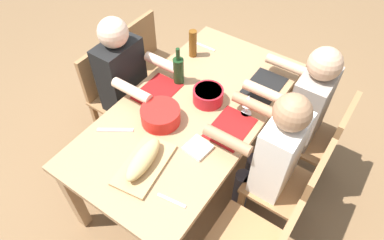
{
  "coord_description": "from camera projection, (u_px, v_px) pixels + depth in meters",
  "views": [
    {
      "loc": [
        -1.3,
        -0.89,
        2.4
      ],
      "look_at": [
        0.0,
        0.0,
        0.63
      ],
      "focal_mm": 32.07,
      "sensor_mm": 36.0,
      "label": 1
    }
  ],
  "objects": [
    {
      "name": "diner_far_center",
      "position": [
        126.0,
        80.0,
        2.54
      ],
      "size": [
        0.41,
        0.53,
        1.2
      ],
      "color": "#2D2D38",
      "rests_on": "ground_plane"
    },
    {
      "name": "serving_bowl_salad",
      "position": [
        208.0,
        95.0,
        2.3
      ],
      "size": [
        0.21,
        0.21,
        0.1
      ],
      "color": "#B21923",
      "rests_on": "dining_table"
    },
    {
      "name": "wine_bottle",
      "position": [
        178.0,
        70.0,
        2.39
      ],
      "size": [
        0.08,
        0.08,
        0.29
      ],
      "color": "#193819",
      "rests_on": "dining_table"
    },
    {
      "name": "placemat_near_center",
      "position": [
        230.0,
        128.0,
        2.18
      ],
      "size": [
        0.32,
        0.23,
        0.01
      ],
      "primitive_type": "cube",
      "color": "maroon",
      "rests_on": "dining_table"
    },
    {
      "name": "napkin_stack",
      "position": [
        198.0,
        148.0,
        2.06
      ],
      "size": [
        0.15,
        0.15,
        0.02
      ],
      "primitive_type": "cube",
      "rotation": [
        0.0,
        0.0,
        -0.11
      ],
      "color": "white",
      "rests_on": "dining_table"
    },
    {
      "name": "serving_bowl_pasta",
      "position": [
        160.0,
        114.0,
        2.18
      ],
      "size": [
        0.25,
        0.25,
        0.1
      ],
      "color": "red",
      "rests_on": "dining_table"
    },
    {
      "name": "fork_near_left",
      "position": [
        172.0,
        201.0,
        1.84
      ],
      "size": [
        0.04,
        0.17,
        0.01
      ],
      "primitive_type": "cube",
      "rotation": [
        0.0,
        0.0,
        0.14
      ],
      "color": "silver",
      "rests_on": "dining_table"
    },
    {
      "name": "chair_far_center",
      "position": [
        113.0,
        91.0,
        2.77
      ],
      "size": [
        0.4,
        0.4,
        0.85
      ],
      "color": "#9E7044",
      "rests_on": "ground_plane"
    },
    {
      "name": "diner_near_right",
      "position": [
        302.0,
        107.0,
        2.36
      ],
      "size": [
        0.41,
        0.53,
        1.2
      ],
      "color": "#2D2D38",
      "rests_on": "ground_plane"
    },
    {
      "name": "chair_far_right",
      "position": [
        151.0,
        60.0,
        3.04
      ],
      "size": [
        0.4,
        0.4,
        0.85
      ],
      "color": "#9E7044",
      "rests_on": "ground_plane"
    },
    {
      "name": "placemat_near_right",
      "position": [
        264.0,
        85.0,
        2.44
      ],
      "size": [
        0.32,
        0.23,
        0.01
      ],
      "primitive_type": "cube",
      "color": "black",
      "rests_on": "dining_table"
    },
    {
      "name": "wine_glass",
      "position": [
        248.0,
        101.0,
        2.18
      ],
      "size": [
        0.08,
        0.08,
        0.17
      ],
      "color": "silver",
      "rests_on": "dining_table"
    },
    {
      "name": "chair_near_right",
      "position": [
        319.0,
        138.0,
        2.45
      ],
      "size": [
        0.4,
        0.4,
        0.85
      ],
      "color": "#9E7044",
      "rests_on": "ground_plane"
    },
    {
      "name": "beer_bottle",
      "position": [
        193.0,
        44.0,
        2.59
      ],
      "size": [
        0.06,
        0.06,
        0.22
      ],
      "primitive_type": "cylinder",
      "color": "brown",
      "rests_on": "dining_table"
    },
    {
      "name": "fork_far_right",
      "position": [
        206.0,
        47.0,
        2.74
      ],
      "size": [
        0.02,
        0.17,
        0.01
      ],
      "primitive_type": "cube",
      "rotation": [
        0.0,
        0.0,
        0.0
      ],
      "color": "silver",
      "rests_on": "dining_table"
    },
    {
      "name": "dining_table",
      "position": [
        192.0,
        118.0,
        2.35
      ],
      "size": [
        1.75,
        0.91,
        0.74
      ],
      "color": "#A87F56",
      "rests_on": "ground_plane"
    },
    {
      "name": "chair_near_center",
      "position": [
        292.0,
        187.0,
        2.19
      ],
      "size": [
        0.4,
        0.4,
        0.85
      ],
      "color": "#9E7044",
      "rests_on": "ground_plane"
    },
    {
      "name": "ground_plane",
      "position": [
        192.0,
        170.0,
        2.84
      ],
      "size": [
        8.0,
        8.0,
        0.0
      ],
      "primitive_type": "plane",
      "color": "brown"
    },
    {
      "name": "carving_knife",
      "position": [
        115.0,
        130.0,
        2.16
      ],
      "size": [
        0.15,
        0.2,
        0.01
      ],
      "primitive_type": "cube",
      "rotation": [
        0.0,
        0.0,
        2.16
      ],
      "color": "silver",
      "rests_on": "dining_table"
    },
    {
      "name": "cutting_board",
      "position": [
        144.0,
        165.0,
        1.98
      ],
      "size": [
        0.43,
        0.28,
        0.02
      ],
      "primitive_type": "cube",
      "rotation": [
        0.0,
        0.0,
        0.15
      ],
      "color": "tan",
      "rests_on": "dining_table"
    },
    {
      "name": "placemat_far_center",
      "position": [
        157.0,
        91.0,
        2.4
      ],
      "size": [
        0.32,
        0.23,
        0.01
      ],
      "primitive_type": "cube",
      "color": "maroon",
      "rests_on": "dining_table"
    },
    {
      "name": "bread_loaf",
      "position": [
        143.0,
        159.0,
        1.94
      ],
      "size": [
        0.33,
        0.16,
        0.09
      ],
      "primitive_type": "ellipsoid",
      "rotation": [
        0.0,
        0.0,
        0.15
      ],
      "color": "tan",
      "rests_on": "cutting_board"
    },
    {
      "name": "diner_near_center",
      "position": [
        272.0,
        154.0,
        2.1
      ],
      "size": [
        0.41,
        0.53,
        1.2
      ],
      "color": "#2D2D38",
      "rests_on": "ground_plane"
    }
  ]
}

